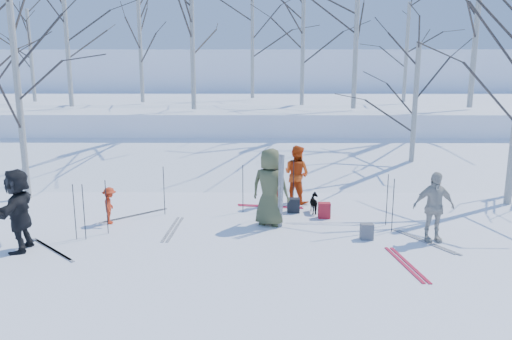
{
  "coord_description": "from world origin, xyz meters",
  "views": [
    {
      "loc": [
        0.09,
        -11.43,
        4.06
      ],
      "look_at": [
        0.0,
        1.5,
        1.3
      ],
      "focal_mm": 35.0,
      "sensor_mm": 36.0,
      "label": 1
    }
  ],
  "objects_px": {
    "backpack_red": "(324,210)",
    "backpack_dark": "(293,205)",
    "skier_redor_behind": "(297,174)",
    "skier_red_seated": "(110,206)",
    "skier_cream_east": "(434,207)",
    "skier_grey_west": "(18,210)",
    "skier_red_north": "(272,179)",
    "backpack_grey": "(367,232)",
    "dog": "(315,203)",
    "skier_olive_center": "(270,187)"
  },
  "relations": [
    {
      "from": "skier_red_north",
      "to": "skier_red_seated",
      "type": "distance_m",
      "value": 4.57
    },
    {
      "from": "skier_red_seated",
      "to": "backpack_red",
      "type": "height_order",
      "value": "skier_red_seated"
    },
    {
      "from": "skier_grey_west",
      "to": "backpack_red",
      "type": "relative_size",
      "value": 4.4
    },
    {
      "from": "skier_red_north",
      "to": "skier_cream_east",
      "type": "xyz_separation_m",
      "value": [
        3.66,
        -2.96,
        0.04
      ]
    },
    {
      "from": "backpack_red",
      "to": "backpack_dark",
      "type": "bearing_deg",
      "value": 146.98
    },
    {
      "from": "skier_olive_center",
      "to": "backpack_grey",
      "type": "bearing_deg",
      "value": 175.88
    },
    {
      "from": "skier_redor_behind",
      "to": "backpack_grey",
      "type": "relative_size",
      "value": 4.52
    },
    {
      "from": "skier_cream_east",
      "to": "backpack_dark",
      "type": "xyz_separation_m",
      "value": [
        -3.08,
        2.27,
        -0.63
      ]
    },
    {
      "from": "skier_olive_center",
      "to": "backpack_dark",
      "type": "xyz_separation_m",
      "value": [
        0.68,
        1.1,
        -0.8
      ]
    },
    {
      "from": "skier_red_north",
      "to": "backpack_red",
      "type": "distance_m",
      "value": 1.92
    },
    {
      "from": "skier_red_north",
      "to": "skier_red_seated",
      "type": "height_order",
      "value": "skier_red_north"
    },
    {
      "from": "skier_red_north",
      "to": "backpack_dark",
      "type": "bearing_deg",
      "value": 97.28
    },
    {
      "from": "skier_red_north",
      "to": "skier_olive_center",
      "type": "bearing_deg",
      "value": 54.16
    },
    {
      "from": "skier_red_seated",
      "to": "backpack_dark",
      "type": "distance_m",
      "value": 4.92
    },
    {
      "from": "skier_olive_center",
      "to": "skier_red_north",
      "type": "relative_size",
      "value": 1.26
    },
    {
      "from": "backpack_grey",
      "to": "skier_red_seated",
      "type": "bearing_deg",
      "value": 169.79
    },
    {
      "from": "skier_red_seated",
      "to": "backpack_dark",
      "type": "relative_size",
      "value": 2.4
    },
    {
      "from": "skier_red_north",
      "to": "skier_grey_west",
      "type": "height_order",
      "value": "skier_grey_west"
    },
    {
      "from": "dog",
      "to": "backpack_dark",
      "type": "xyz_separation_m",
      "value": [
        -0.61,
        0.02,
        -0.07
      ]
    },
    {
      "from": "skier_redor_behind",
      "to": "skier_red_seated",
      "type": "xyz_separation_m",
      "value": [
        -4.96,
        -2.08,
        -0.38
      ]
    },
    {
      "from": "backpack_grey",
      "to": "backpack_dark",
      "type": "xyz_separation_m",
      "value": [
        -1.59,
        2.17,
        0.01
      ]
    },
    {
      "from": "skier_olive_center",
      "to": "skier_cream_east",
      "type": "bearing_deg",
      "value": -176.01
    },
    {
      "from": "skier_red_seated",
      "to": "skier_grey_west",
      "type": "height_order",
      "value": "skier_grey_west"
    },
    {
      "from": "backpack_red",
      "to": "backpack_dark",
      "type": "relative_size",
      "value": 1.05
    },
    {
      "from": "skier_cream_east",
      "to": "backpack_grey",
      "type": "relative_size",
      "value": 4.35
    },
    {
      "from": "skier_olive_center",
      "to": "skier_redor_behind",
      "type": "xyz_separation_m",
      "value": [
        0.83,
        2.16,
        -0.14
      ]
    },
    {
      "from": "skier_red_north",
      "to": "backpack_dark",
      "type": "relative_size",
      "value": 3.94
    },
    {
      "from": "skier_red_seated",
      "to": "backpack_dark",
      "type": "bearing_deg",
      "value": -88.91
    },
    {
      "from": "skier_cream_east",
      "to": "backpack_dark",
      "type": "relative_size",
      "value": 4.13
    },
    {
      "from": "backpack_dark",
      "to": "skier_grey_west",
      "type": "bearing_deg",
      "value": -154.95
    },
    {
      "from": "skier_red_seated",
      "to": "skier_grey_west",
      "type": "distance_m",
      "value": 2.41
    },
    {
      "from": "skier_olive_center",
      "to": "skier_grey_west",
      "type": "xyz_separation_m",
      "value": [
        -5.55,
        -1.81,
        -0.07
      ]
    },
    {
      "from": "skier_red_north",
      "to": "skier_redor_behind",
      "type": "height_order",
      "value": "skier_redor_behind"
    },
    {
      "from": "skier_cream_east",
      "to": "backpack_red",
      "type": "xyz_separation_m",
      "value": [
        -2.29,
        1.75,
        -0.62
      ]
    },
    {
      "from": "skier_cream_east",
      "to": "backpack_dark",
      "type": "distance_m",
      "value": 3.87
    },
    {
      "from": "skier_red_north",
      "to": "backpack_grey",
      "type": "distance_m",
      "value": 3.64
    },
    {
      "from": "skier_redor_behind",
      "to": "skier_grey_west",
      "type": "xyz_separation_m",
      "value": [
        -6.39,
        -3.97,
        0.06
      ]
    },
    {
      "from": "skier_redor_behind",
      "to": "backpack_grey",
      "type": "bearing_deg",
      "value": 152.8
    },
    {
      "from": "backpack_grey",
      "to": "skier_olive_center",
      "type": "bearing_deg",
      "value": 154.65
    },
    {
      "from": "skier_cream_east",
      "to": "dog",
      "type": "relative_size",
      "value": 2.62
    },
    {
      "from": "backpack_dark",
      "to": "skier_olive_center",
      "type": "bearing_deg",
      "value": -121.6
    },
    {
      "from": "skier_redor_behind",
      "to": "dog",
      "type": "xyz_separation_m",
      "value": [
        0.45,
        -1.09,
        -0.59
      ]
    },
    {
      "from": "skier_olive_center",
      "to": "skier_red_north",
      "type": "bearing_deg",
      "value": -71.82
    },
    {
      "from": "backpack_grey",
      "to": "skier_red_north",
      "type": "bearing_deg",
      "value": 127.11
    },
    {
      "from": "backpack_dark",
      "to": "backpack_red",
      "type": "bearing_deg",
      "value": -33.02
    },
    {
      "from": "skier_red_seated",
      "to": "backpack_red",
      "type": "distance_m",
      "value": 5.63
    },
    {
      "from": "backpack_red",
      "to": "backpack_dark",
      "type": "xyz_separation_m",
      "value": [
        -0.79,
        0.52,
        -0.01
      ]
    },
    {
      "from": "backpack_red",
      "to": "backpack_dark",
      "type": "height_order",
      "value": "backpack_red"
    },
    {
      "from": "skier_grey_west",
      "to": "backpack_red",
      "type": "bearing_deg",
      "value": 105.9
    },
    {
      "from": "skier_red_seated",
      "to": "skier_cream_east",
      "type": "distance_m",
      "value": 7.99
    }
  ]
}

